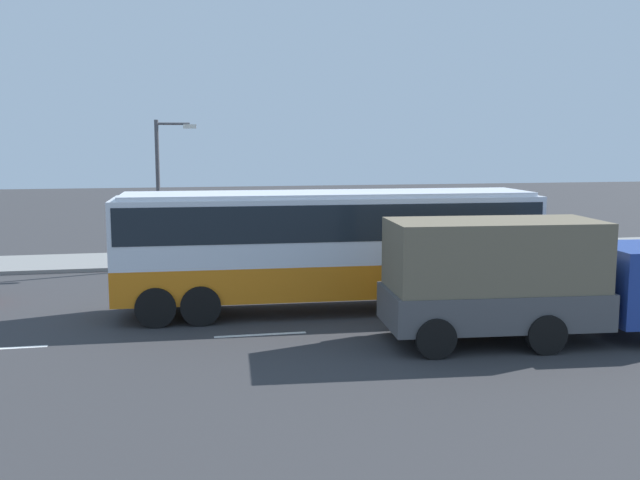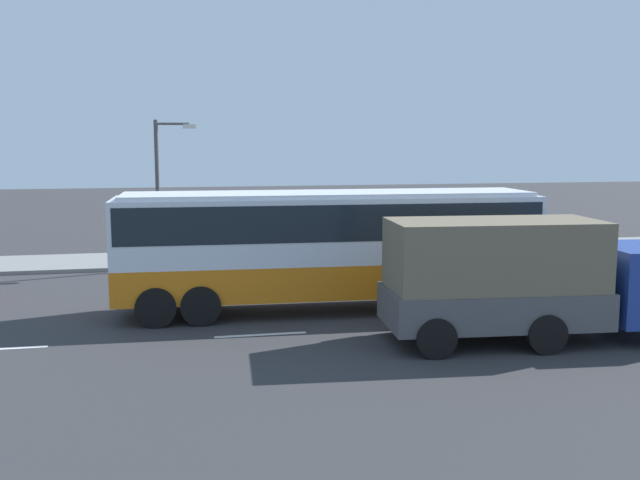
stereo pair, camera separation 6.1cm
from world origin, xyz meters
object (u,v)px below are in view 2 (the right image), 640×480
object	(u,v)px
pedestrian_at_crossing	(225,241)
street_lamp	(162,181)
coach_bus	(329,237)
cargo_truck	(527,277)
pedestrian_near_curb	(360,232)

from	to	relation	value
pedestrian_at_crossing	street_lamp	distance (m)	3.43
coach_bus	pedestrian_at_crossing	distance (m)	8.84
cargo_truck	street_lamp	xyz separation A→B (m)	(-8.97, 12.56, 1.82)
coach_bus	street_lamp	xyz separation A→B (m)	(-4.84, 8.27, 1.27)
cargo_truck	pedestrian_near_curb	world-z (taller)	cargo_truck
coach_bus	pedestrian_near_curb	distance (m)	9.94
pedestrian_near_curb	pedestrian_at_crossing	bearing A→B (deg)	-133.31
coach_bus	cargo_truck	xyz separation A→B (m)	(4.13, -4.28, -0.55)
cargo_truck	coach_bus	bearing A→B (deg)	138.26
coach_bus	pedestrian_at_crossing	size ratio (longest dim) A/B	8.05
pedestrian_near_curb	street_lamp	size ratio (longest dim) A/B	0.29
pedestrian_near_curb	cargo_truck	bearing A→B (deg)	-48.58
coach_bus	street_lamp	world-z (taller)	street_lamp
pedestrian_near_curb	pedestrian_at_crossing	size ratio (longest dim) A/B	1.08
cargo_truck	pedestrian_at_crossing	distance (m)	14.30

